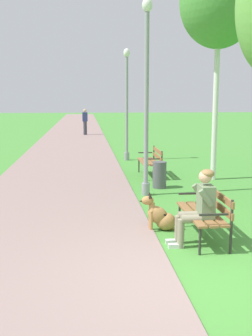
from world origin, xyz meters
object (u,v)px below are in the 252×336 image
Objects in this scene: park_bench_near at (207,210)px; lamp_post_mid at (127,103)px; birch_tree_third at (219,2)px; park_bench_mid at (152,159)px; dog_shepherd at (160,216)px; litter_bin at (159,175)px; lamp_post_near at (146,97)px; person_seated_on_near_bench at (199,204)px; pedestrian_distant at (85,122)px.

park_bench_near is 0.36× the size of lamp_post_mid.
birch_tree_third reaches higher than lamp_post_mid.
lamp_post_mid is (-0.43, 3.30, 1.63)m from park_bench_mid.
dog_shepherd reaches higher than litter_bin.
lamp_post_mid reaches higher than litter_bin.
park_bench_near is 1.00× the size of park_bench_mid.
lamp_post_near is at bearing 87.19° from dog_shepherd.
lamp_post_mid is at bearing 91.43° from person_seated_on_near_bench.
park_bench_near is at bearing -38.13° from dog_shepherd.
lamp_post_near reaches higher than dog_shepherd.
park_bench_near is 0.24× the size of birch_tree_third.
park_bench_mid is 1.67m from litter_bin.
pedestrian_distant is (-1.79, 19.87, 0.16)m from person_seated_on_near_bench.
person_seated_on_near_bench is (-0.20, -5.97, 0.17)m from park_bench_mid.
park_bench_mid is at bearing -81.87° from pedestrian_distant.
pedestrian_distant is at bearing 98.13° from park_bench_mid.
park_bench_near is at bearing -108.64° from birch_tree_third.
lamp_post_near is at bearing -141.94° from birch_tree_third.
lamp_post_mid is (-0.44, 9.00, 1.63)m from park_bench_near.
person_seated_on_near_bench is at bearing -128.26° from park_bench_near.
park_bench_near is at bearing -89.89° from park_bench_mid.
birch_tree_third is at bearing -75.80° from pedestrian_distant.
lamp_post_near reaches higher than lamp_post_mid.
person_seated_on_near_bench is 0.30× the size of lamp_post_mid.
pedestrian_distant is at bearing 104.20° from birch_tree_third.
dog_shepherd is (-0.68, 0.54, -0.25)m from park_bench_near.
lamp_post_near is 0.74× the size of birch_tree_third.
birch_tree_third is at bearing 62.09° from dog_shepherd.
park_bench_mid reaches higher than dog_shepherd.
lamp_post_near reaches higher than person_seated_on_near_bench.
pedestrian_distant is at bearing 95.07° from lamp_post_near.
birch_tree_third is at bearing 70.21° from person_seated_on_near_bench.
park_bench_mid is at bearing 77.58° from lamp_post_near.
park_bench_mid is 1.81× the size of dog_shepherd.
pedestrian_distant reaches higher than park_bench_near.
park_bench_near is 1.20× the size of person_seated_on_near_bench.
litter_bin is at bearing -151.00° from birch_tree_third.
pedestrian_distant reaches higher than dog_shepherd.
litter_bin is at bearing -85.73° from lamp_post_mid.
person_seated_on_near_bench is at bearing -88.57° from lamp_post_mid.
park_bench_near is at bearing -84.19° from pedestrian_distant.
lamp_post_near is (-0.34, 3.53, 1.70)m from person_seated_on_near_bench.
lamp_post_near is 16.48m from pedestrian_distant.
park_bench_near is 0.90m from dog_shepherd.
person_seated_on_near_bench reaches higher than litter_bin.
park_bench_mid is 2.14× the size of litter_bin.
person_seated_on_near_bench is at bearing -91.85° from litter_bin.
person_seated_on_near_bench is 19.95m from pedestrian_distant.
person_seated_on_near_bench reaches higher than park_bench_mid.
lamp_post_near is 3.82m from birch_tree_third.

